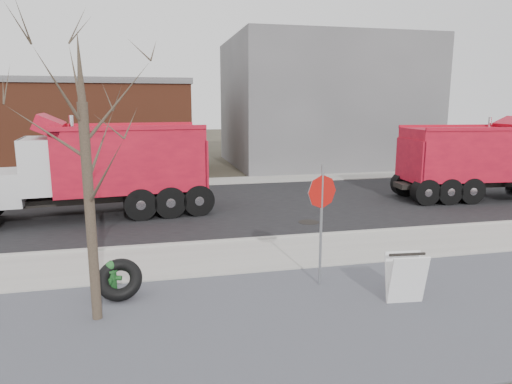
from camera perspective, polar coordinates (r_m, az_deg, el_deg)
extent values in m
plane|color=#383328|center=(11.86, -2.07, -8.57)|extent=(120.00, 120.00, 0.00)
cube|color=slate|center=(8.71, 2.42, -16.04)|extent=(60.00, 5.00, 0.03)
cube|color=#9E9B93|center=(12.08, -2.30, -8.05)|extent=(60.00, 2.50, 0.06)
cube|color=#9E9B93|center=(13.29, -3.34, -6.15)|extent=(60.00, 0.15, 0.11)
cube|color=black|center=(17.85, -5.87, -1.86)|extent=(60.00, 9.40, 0.02)
cube|color=#9E9B93|center=(23.40, -7.59, 1.23)|extent=(60.00, 2.00, 0.06)
cube|color=slate|center=(31.02, 8.22, 10.97)|extent=(12.00, 10.00, 8.00)
cube|color=brown|center=(29.12, -28.85, 6.78)|extent=(20.00, 8.00, 5.00)
cube|color=slate|center=(29.10, -29.34, 11.97)|extent=(20.20, 8.20, 0.30)
cylinder|color=#382D23|center=(8.68, -20.01, -2.81)|extent=(0.18, 0.18, 4.00)
cone|color=#382D23|center=(8.47, -21.20, 14.53)|extent=(0.14, 0.14, 1.20)
cylinder|color=#2A7035|center=(10.29, -17.49, -12.06)|extent=(0.41, 0.41, 0.06)
cylinder|color=#2A7035|center=(10.19, -17.59, -10.63)|extent=(0.21, 0.21, 0.55)
cylinder|color=#2A7035|center=(10.10, -17.67, -9.32)|extent=(0.28, 0.28, 0.05)
sphere|color=#2A7035|center=(10.07, -17.70, -8.83)|extent=(0.22, 0.22, 0.22)
cylinder|color=#2A7035|center=(10.04, -17.73, -8.33)|extent=(0.05, 0.05, 0.06)
cylinder|color=#2A7035|center=(10.21, -18.45, -10.14)|extent=(0.13, 0.13, 0.10)
cylinder|color=#2A7035|center=(10.11, -16.76, -10.25)|extent=(0.13, 0.13, 0.10)
cylinder|color=#2A7035|center=(10.03, -17.91, -10.61)|extent=(0.16, 0.14, 0.14)
torus|color=black|center=(9.96, -16.71, -10.43)|extent=(0.99, 0.91, 0.84)
cylinder|color=gray|center=(10.00, 8.13, -4.29)|extent=(0.06, 0.06, 2.70)
cylinder|color=#B7110D|center=(9.83, 8.25, 0.05)|extent=(0.71, 0.25, 0.73)
cube|color=white|center=(9.65, 18.48, -10.45)|extent=(0.77, 0.32, 1.02)
cube|color=white|center=(9.83, 17.93, -10.02)|extent=(0.77, 0.32, 1.02)
cube|color=black|center=(9.58, 18.38, -7.41)|extent=(0.75, 0.12, 0.05)
cube|color=black|center=(21.68, 27.04, 0.98)|extent=(8.17, 1.49, 0.21)
cube|color=red|center=(20.83, 24.56, 4.38)|extent=(4.93, 2.66, 2.09)
cylinder|color=silver|center=(22.47, 26.99, 5.45)|extent=(0.14, 0.14, 2.28)
cylinder|color=black|center=(21.21, 20.34, 1.03)|extent=(1.07, 0.37, 1.05)
cylinder|color=black|center=(19.65, 22.85, 0.10)|extent=(1.07, 0.37, 1.05)
cube|color=black|center=(17.08, -19.64, -0.76)|extent=(8.29, 1.80, 0.22)
cube|color=silver|center=(16.95, -24.45, 3.14)|extent=(1.87, 2.49, 1.82)
cube|color=black|center=(16.98, -27.11, 4.65)|extent=(0.28, 2.01, 0.81)
cube|color=red|center=(16.90, -15.49, 4.05)|extent=(5.29, 2.97, 2.22)
cylinder|color=silver|center=(15.89, -21.81, 4.53)|extent=(0.16, 0.16, 2.42)
cylinder|color=black|center=(16.31, -10.74, -1.19)|extent=(1.14, 0.43, 1.11)
cylinder|color=black|center=(18.19, -11.66, 0.03)|extent=(1.14, 0.43, 1.11)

